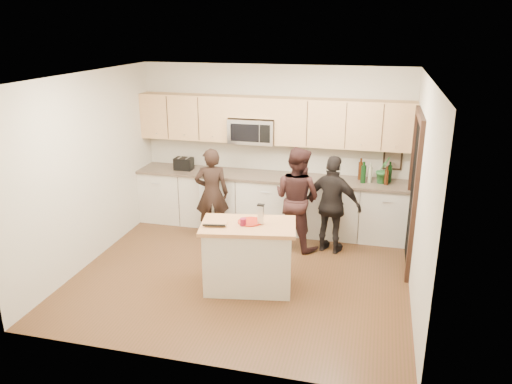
% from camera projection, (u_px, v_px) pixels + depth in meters
% --- Properties ---
extents(floor, '(4.50, 4.50, 0.00)m').
position_uv_depth(floor, '(243.00, 273.00, 6.98)').
color(floor, '#522E1C').
rests_on(floor, ground).
extents(room_shell, '(4.52, 4.02, 2.71)m').
position_uv_depth(room_shell, '(241.00, 153.00, 6.42)').
color(room_shell, '#BAB39F').
rests_on(room_shell, ground).
extents(back_cabinetry, '(4.50, 0.66, 0.94)m').
position_uv_depth(back_cabinetry, '(269.00, 202.00, 8.38)').
color(back_cabinetry, beige).
rests_on(back_cabinetry, ground).
extents(upper_cabinetry, '(4.50, 0.33, 0.75)m').
position_uv_depth(upper_cabinetry, '(274.00, 119.00, 8.07)').
color(upper_cabinetry, tan).
rests_on(upper_cabinetry, ground).
extents(microwave, '(0.76, 0.41, 0.40)m').
position_uv_depth(microwave, '(253.00, 131.00, 8.17)').
color(microwave, silver).
rests_on(microwave, ground).
extents(doorway, '(0.06, 1.25, 2.20)m').
position_uv_depth(doorway, '(414.00, 187.00, 6.92)').
color(doorway, black).
rests_on(doorway, ground).
extents(framed_picture, '(0.30, 0.03, 0.38)m').
position_uv_depth(framed_picture, '(393.00, 158.00, 7.94)').
color(framed_picture, black).
rests_on(framed_picture, ground).
extents(dish_towel, '(0.34, 0.60, 0.48)m').
position_uv_depth(dish_towel, '(211.00, 182.00, 8.32)').
color(dish_towel, white).
rests_on(dish_towel, ground).
extents(island, '(1.30, 0.90, 0.90)m').
position_uv_depth(island, '(248.00, 256.00, 6.47)').
color(island, beige).
rests_on(island, ground).
extents(red_plate, '(0.32, 0.32, 0.02)m').
position_uv_depth(red_plate, '(250.00, 222.00, 6.38)').
color(red_plate, '#9C1C0E').
rests_on(red_plate, island).
extents(box_grater, '(0.09, 0.06, 0.25)m').
position_uv_depth(box_grater, '(261.00, 214.00, 6.28)').
color(box_grater, silver).
rests_on(box_grater, red_plate).
extents(drink_glass, '(0.08, 0.08, 0.10)m').
position_uv_depth(drink_glass, '(243.00, 222.00, 6.27)').
color(drink_glass, maroon).
rests_on(drink_glass, island).
extents(cutting_board, '(0.29, 0.20, 0.02)m').
position_uv_depth(cutting_board, '(216.00, 224.00, 6.31)').
color(cutting_board, '#A87946').
rests_on(cutting_board, island).
extents(tongs, '(0.29, 0.08, 0.02)m').
position_uv_depth(tongs, '(214.00, 225.00, 6.22)').
color(tongs, black).
rests_on(tongs, cutting_board).
extents(knife, '(0.19, 0.05, 0.01)m').
position_uv_depth(knife, '(220.00, 225.00, 6.23)').
color(knife, silver).
rests_on(knife, cutting_board).
extents(toaster, '(0.30, 0.21, 0.21)m').
position_uv_depth(toaster, '(184.00, 164.00, 8.52)').
color(toaster, black).
rests_on(toaster, back_cabinetry).
extents(bottle_cluster, '(0.52, 0.25, 0.35)m').
position_uv_depth(bottle_cluster, '(373.00, 172.00, 7.82)').
color(bottle_cluster, black).
rests_on(bottle_cluster, back_cabinetry).
extents(orchid, '(0.30, 0.30, 0.43)m').
position_uv_depth(orchid, '(383.00, 170.00, 7.77)').
color(orchid, '#28662D').
rests_on(orchid, back_cabinetry).
extents(woman_left, '(0.62, 0.49, 1.48)m').
position_uv_depth(woman_left, '(212.00, 193.00, 7.97)').
color(woman_left, black).
rests_on(woman_left, ground).
extents(woman_center, '(0.96, 0.87, 1.59)m').
position_uv_depth(woman_center, '(297.00, 198.00, 7.58)').
color(woman_center, black).
rests_on(woman_center, ground).
extents(woman_right, '(0.95, 0.60, 1.50)m').
position_uv_depth(woman_right, '(333.00, 205.00, 7.43)').
color(woman_right, black).
rests_on(woman_right, ground).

